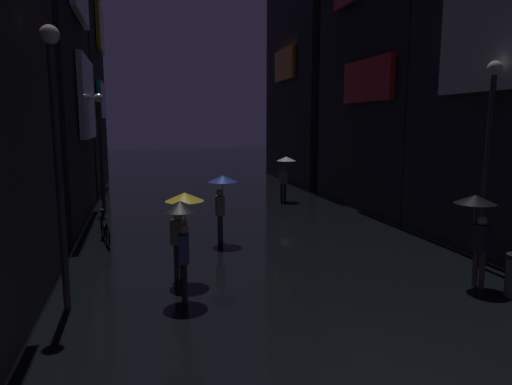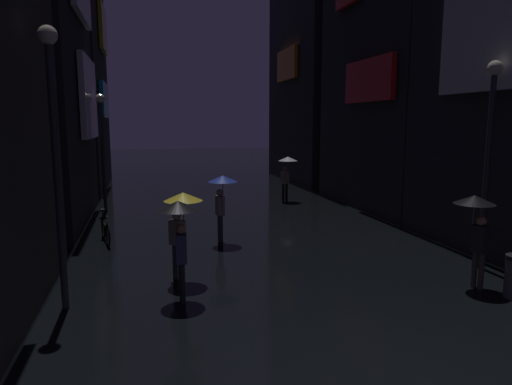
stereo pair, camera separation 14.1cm
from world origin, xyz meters
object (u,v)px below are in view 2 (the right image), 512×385
(pedestrian_near_crossing_clear, at_px, (287,166))
(streetlamp_right_near, at_px, (489,140))
(pedestrian_far_right_black, at_px, (179,223))
(bicycle_parked_at_storefront, at_px, (105,230))
(streetlamp_left_near, at_px, (54,137))
(pedestrian_midstreet_centre_black, at_px, (476,215))
(pedestrian_foreground_left_blue, at_px, (222,190))
(streetlamp_left_far, at_px, (102,137))
(pedestrian_foreground_right_yellow, at_px, (181,211))

(pedestrian_near_crossing_clear, distance_m, streetlamp_right_near, 11.06)
(streetlamp_right_near, bearing_deg, pedestrian_far_right_black, -177.86)
(bicycle_parked_at_storefront, height_order, streetlamp_left_near, streetlamp_left_near)
(pedestrian_far_right_black, bearing_deg, streetlamp_left_near, 177.40)
(streetlamp_left_near, bearing_deg, bicycle_parked_at_storefront, 85.62)
(pedestrian_midstreet_centre_black, relative_size, streetlamp_right_near, 0.41)
(streetlamp_left_near, bearing_deg, pedestrian_foreground_left_blue, 47.24)
(pedestrian_far_right_black, relative_size, streetlamp_right_near, 0.41)
(pedestrian_foreground_left_blue, height_order, streetlamp_left_far, streetlamp_left_far)
(pedestrian_near_crossing_clear, height_order, pedestrian_far_right_black, same)
(pedestrian_foreground_right_yellow, height_order, streetlamp_left_near, streetlamp_left_near)
(streetlamp_right_near, distance_m, streetlamp_left_far, 14.37)
(pedestrian_foreground_left_blue, relative_size, pedestrian_midstreet_centre_black, 1.00)
(pedestrian_midstreet_centre_black, distance_m, streetlamp_left_far, 14.52)
(pedestrian_midstreet_centre_black, xyz_separation_m, streetlamp_left_far, (-8.84, 11.43, 1.43))
(streetlamp_left_near, bearing_deg, streetlamp_left_far, 90.00)
(pedestrian_near_crossing_clear, relative_size, streetlamp_right_near, 0.41)
(pedestrian_foreground_right_yellow, xyz_separation_m, streetlamp_left_near, (-2.46, -1.11, 1.78))
(pedestrian_far_right_black, relative_size, streetlamp_left_near, 0.38)
(pedestrian_foreground_left_blue, bearing_deg, streetlamp_left_near, -132.76)
(bicycle_parked_at_storefront, bearing_deg, pedestrian_foreground_left_blue, -14.29)
(pedestrian_foreground_left_blue, distance_m, bicycle_parked_at_storefront, 3.89)
(pedestrian_foreground_right_yellow, distance_m, pedestrian_foreground_left_blue, 3.50)
(pedestrian_foreground_left_blue, xyz_separation_m, streetlamp_left_near, (-3.95, -4.28, 1.78))
(streetlamp_left_near, bearing_deg, pedestrian_far_right_black, -2.60)
(pedestrian_foreground_right_yellow, relative_size, streetlamp_left_near, 0.38)
(pedestrian_far_right_black, relative_size, bicycle_parked_at_storefront, 1.18)
(pedestrian_foreground_right_yellow, distance_m, streetlamp_right_near, 7.77)
(pedestrian_midstreet_centre_black, bearing_deg, bicycle_parked_at_storefront, 144.06)
(pedestrian_foreground_right_yellow, relative_size, pedestrian_near_crossing_clear, 1.00)
(pedestrian_foreground_left_blue, relative_size, streetlamp_left_near, 0.38)
(pedestrian_foreground_left_blue, bearing_deg, pedestrian_far_right_black, -110.47)
(pedestrian_far_right_black, distance_m, bicycle_parked_at_storefront, 5.77)
(pedestrian_far_right_black, height_order, streetlamp_left_far, streetlamp_left_far)
(pedestrian_foreground_left_blue, bearing_deg, streetlamp_left_far, 122.46)
(pedestrian_near_crossing_clear, distance_m, bicycle_parked_at_storefront, 9.79)
(pedestrian_near_crossing_clear, height_order, bicycle_parked_at_storefront, pedestrian_near_crossing_clear)
(pedestrian_foreground_right_yellow, xyz_separation_m, bicycle_parked_at_storefront, (-2.06, 4.07, -1.28))
(pedestrian_near_crossing_clear, relative_size, streetlamp_left_far, 0.43)
(pedestrian_near_crossing_clear, height_order, streetlamp_right_near, streetlamp_right_near)
(pedestrian_far_right_black, xyz_separation_m, streetlamp_left_near, (-2.32, 0.11, 1.78))
(pedestrian_foreground_right_yellow, relative_size, pedestrian_midstreet_centre_black, 1.00)
(pedestrian_near_crossing_clear, bearing_deg, streetlamp_left_far, -176.67)
(pedestrian_foreground_right_yellow, relative_size, streetlamp_right_near, 0.41)
(pedestrian_foreground_left_blue, bearing_deg, bicycle_parked_at_storefront, 165.71)
(pedestrian_foreground_right_yellow, distance_m, bicycle_parked_at_storefront, 4.74)
(pedestrian_near_crossing_clear, relative_size, bicycle_parked_at_storefront, 1.18)
(pedestrian_foreground_left_blue, height_order, pedestrian_near_crossing_clear, same)
(pedestrian_foreground_left_blue, xyz_separation_m, pedestrian_near_crossing_clear, (4.23, 6.69, 0.00))
(pedestrian_midstreet_centre_black, relative_size, streetlamp_left_near, 0.38)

